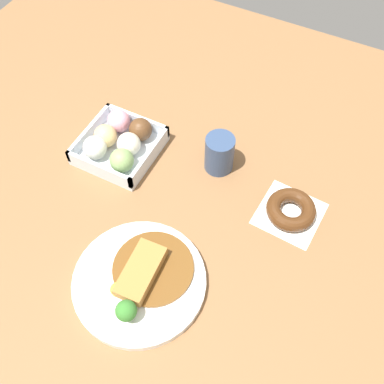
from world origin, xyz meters
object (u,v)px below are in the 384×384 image
(curry_plate, at_px, (140,280))
(chocolate_ring_donut, at_px, (291,210))
(coffee_mug, at_px, (219,153))
(donut_box, at_px, (119,142))

(curry_plate, bearing_deg, chocolate_ring_donut, -35.78)
(chocolate_ring_donut, distance_m, coffee_mug, 0.19)
(curry_plate, relative_size, donut_box, 1.49)
(donut_box, distance_m, coffee_mug, 0.23)
(curry_plate, height_order, chocolate_ring_donut, curry_plate)
(donut_box, bearing_deg, curry_plate, -141.25)
(chocolate_ring_donut, bearing_deg, curry_plate, 144.22)
(chocolate_ring_donut, xyz_separation_m, coffee_mug, (0.05, 0.19, 0.03))
(coffee_mug, bearing_deg, curry_plate, 177.85)
(donut_box, distance_m, chocolate_ring_donut, 0.41)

